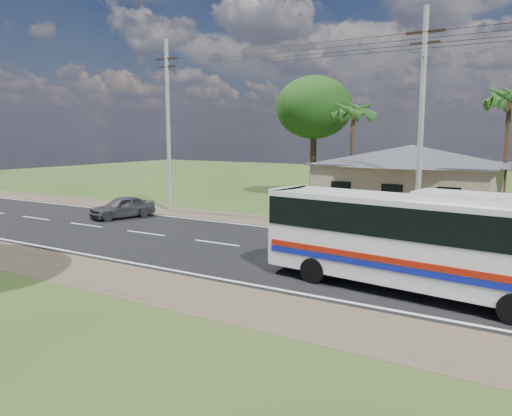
# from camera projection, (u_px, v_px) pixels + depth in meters

# --- Properties ---
(ground) EXTENTS (120.00, 120.00, 0.00)m
(ground) POSITION_uv_depth(u_px,v_px,m) (304.00, 255.00, 20.88)
(ground) COLOR #284418
(ground) RESTS_ON ground
(road) EXTENTS (120.00, 16.00, 0.03)m
(road) POSITION_uv_depth(u_px,v_px,m) (304.00, 255.00, 20.88)
(road) COLOR black
(road) RESTS_ON ground
(house) EXTENTS (12.40, 10.00, 5.00)m
(house) POSITION_uv_depth(u_px,v_px,m) (411.00, 173.00, 30.96)
(house) COLOR tan
(house) RESTS_ON ground
(utility_poles) EXTENTS (32.80, 2.22, 11.00)m
(utility_poles) POSITION_uv_depth(u_px,v_px,m) (414.00, 119.00, 24.15)
(utility_poles) COLOR #9E9E99
(utility_poles) RESTS_ON ground
(palm_mid) EXTENTS (2.80, 2.80, 8.20)m
(palm_mid) POSITION_uv_depth(u_px,v_px,m) (510.00, 99.00, 29.84)
(palm_mid) COLOR #47301E
(palm_mid) RESTS_ON ground
(palm_far) EXTENTS (2.80, 2.80, 7.70)m
(palm_far) POSITION_uv_depth(u_px,v_px,m) (353.00, 111.00, 35.49)
(palm_far) COLOR #47301E
(palm_far) RESTS_ON ground
(tree_behind_house) EXTENTS (6.00, 6.00, 9.61)m
(tree_behind_house) POSITION_uv_depth(u_px,v_px,m) (314.00, 108.00, 39.17)
(tree_behind_house) COLOR #47301E
(tree_behind_house) RESTS_ON ground
(coach_bus) EXTENTS (10.88, 3.48, 3.32)m
(coach_bus) POSITION_uv_depth(u_px,v_px,m) (430.00, 237.00, 15.34)
(coach_bus) COLOR silver
(coach_bus) RESTS_ON ground
(motorcycle) EXTENTS (1.71, 1.14, 0.85)m
(motorcycle) POSITION_uv_depth(u_px,v_px,m) (476.00, 234.00, 23.24)
(motorcycle) COLOR black
(motorcycle) RESTS_ON ground
(small_car) EXTENTS (2.72, 4.20, 1.33)m
(small_car) POSITION_uv_depth(u_px,v_px,m) (122.00, 207.00, 30.25)
(small_car) COLOR #323235
(small_car) RESTS_ON ground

